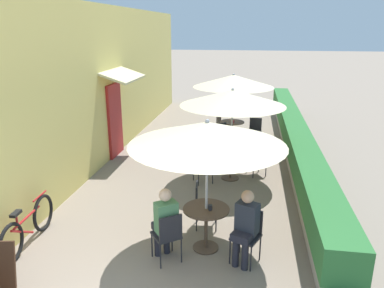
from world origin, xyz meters
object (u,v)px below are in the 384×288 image
(cafe_chair_near_left, at_px, (202,201))
(cafe_chair_far_left, at_px, (219,134))
(patio_umbrella_far, at_px, (233,81))
(cafe_chair_far_right, at_px, (255,130))
(cafe_chair_far_back, at_px, (222,123))
(patio_table_near, at_px, (206,219))
(cafe_chair_near_back, at_px, (248,231))
(cafe_chair_mid_right, at_px, (204,163))
(seated_patron_near_back, at_px, (245,225))
(coffee_cup_mid, at_px, (236,148))
(bicycle_leaning, at_px, (28,226))
(seated_patron_near_right, at_px, (165,221))
(patio_table_far, at_px, (232,128))
(cafe_chair_mid_left, at_px, (255,155))
(cafe_chair_near_right, at_px, (168,234))
(patio_umbrella_mid, at_px, (233,98))
(coffee_cup_near, at_px, (210,207))
(coffee_cup_far, at_px, (233,121))
(patio_umbrella_near, at_px, (207,134))
(patio_table_mid, at_px, (231,158))

(cafe_chair_near_left, relative_size, cafe_chair_far_left, 1.00)
(cafe_chair_near_left, xyz_separation_m, patio_umbrella_far, (0.24, 5.33, 1.52))
(patio_umbrella_far, distance_m, cafe_chair_far_right, 1.69)
(cafe_chair_far_back, bearing_deg, patio_table_near, -22.66)
(cafe_chair_near_back, xyz_separation_m, cafe_chair_mid_right, (-1.09, 2.97, 0.00))
(cafe_chair_mid_right, bearing_deg, cafe_chair_far_back, 60.17)
(cafe_chair_near_left, height_order, seated_patron_near_back, seated_patron_near_back)
(coffee_cup_mid, height_order, bicycle_leaning, coffee_cup_mid)
(coffee_cup_mid, bearing_deg, cafe_chair_near_back, -83.80)
(seated_patron_near_right, distance_m, patio_table_far, 6.48)
(cafe_chair_mid_left, bearing_deg, cafe_chair_near_left, 42.66)
(cafe_chair_near_back, bearing_deg, cafe_chair_far_right, -67.41)
(cafe_chair_mid_right, relative_size, cafe_chair_far_left, 1.00)
(patio_table_near, xyz_separation_m, seated_patron_near_right, (-0.61, -0.40, 0.14))
(patio_table_near, bearing_deg, cafe_chair_far_right, 82.35)
(cafe_chair_mid_left, xyz_separation_m, patio_table_far, (-0.74, 2.46, 0.03))
(cafe_chair_near_right, relative_size, cafe_chair_far_back, 1.00)
(cafe_chair_mid_left, relative_size, bicycle_leaning, 0.50)
(seated_patron_near_right, distance_m, patio_umbrella_mid, 3.91)
(cafe_chair_far_left, bearing_deg, cafe_chair_near_right, -147.84)
(cafe_chair_mid_right, relative_size, coffee_cup_mid, 9.67)
(cafe_chair_far_left, distance_m, cafe_chair_far_back, 1.27)
(coffee_cup_near, distance_m, cafe_chair_far_back, 6.73)
(seated_patron_near_back, distance_m, patio_table_far, 6.39)
(seated_patron_near_right, bearing_deg, patio_umbrella_far, 47.54)
(cafe_chair_far_left, bearing_deg, patio_table_far, 5.99)
(cafe_chair_far_left, bearing_deg, seated_patron_near_back, -136.04)
(cafe_chair_near_back, distance_m, seated_patron_near_back, 0.20)
(cafe_chair_mid_left, distance_m, cafe_chair_far_right, 2.47)
(seated_patron_near_back, bearing_deg, patio_umbrella_mid, -59.21)
(patio_umbrella_far, bearing_deg, coffee_cup_far, -73.94)
(patio_umbrella_near, distance_m, seated_patron_near_back, 1.54)
(cafe_chair_far_back, bearing_deg, bicycle_leaning, -46.33)
(patio_umbrella_far, bearing_deg, cafe_chair_near_left, -92.55)
(patio_table_mid, bearing_deg, cafe_chair_near_right, -101.69)
(seated_patron_near_right, xyz_separation_m, patio_table_far, (0.69, 6.45, -0.14))
(patio_table_mid, bearing_deg, seated_patron_near_back, -82.85)
(seated_patron_near_right, height_order, cafe_chair_far_right, seated_patron_near_right)
(patio_table_mid, height_order, patio_umbrella_mid, patio_umbrella_mid)
(patio_table_near, distance_m, cafe_chair_mid_right, 2.78)
(patio_umbrella_mid, distance_m, patio_table_far, 3.24)
(cafe_chair_near_right, relative_size, patio_table_mid, 1.12)
(cafe_chair_mid_left, distance_m, patio_table_far, 2.57)
(patio_umbrella_near, height_order, cafe_chair_near_left, patio_umbrella_near)
(cafe_chair_near_right, height_order, coffee_cup_mid, cafe_chair_near_right)
(cafe_chair_far_right, distance_m, bicycle_leaning, 7.50)
(cafe_chair_near_left, distance_m, cafe_chair_far_back, 5.95)
(cafe_chair_mid_left, height_order, coffee_cup_far, cafe_chair_mid_left)
(cafe_chair_near_left, relative_size, seated_patron_near_right, 0.70)
(patio_umbrella_far, bearing_deg, seated_patron_near_right, -96.10)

